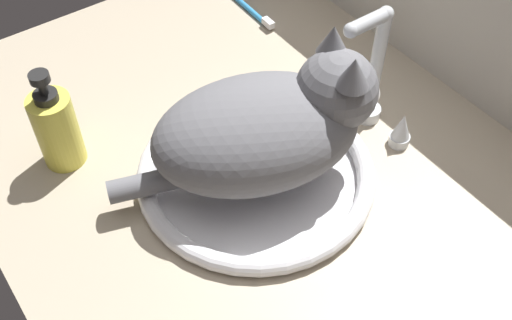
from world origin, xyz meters
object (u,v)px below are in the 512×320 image
sink_basin (256,173)px  cat (273,125)px  toothbrush (245,5)px  soap_pump_bottle (57,128)px  faucet (371,81)px

sink_basin → cat: (0.76, 2.27, 9.00)cm
cat → toothbrush: cat is taller
soap_pump_bottle → faucet: bearing=64.7°
cat → soap_pump_bottle: (-20.46, -22.90, -3.83)cm
faucet → soap_pump_bottle: size_ratio=1.26×
sink_basin → toothbrush: size_ratio=1.83×
sink_basin → soap_pump_bottle: (-19.70, -20.63, 5.17)cm
soap_pump_bottle → toothbrush: size_ratio=0.87×
faucet → soap_pump_bottle: (-19.70, -41.72, -1.46)cm
faucet → soap_pump_bottle: faucet is taller
cat → sink_basin: bearing=-108.5°
sink_basin → toothbrush: (-35.49, 23.00, -0.55)cm
faucet → sink_basin: bearing=-90.0°
faucet → toothbrush: size_ratio=1.10×
cat → toothbrush: 42.84cm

